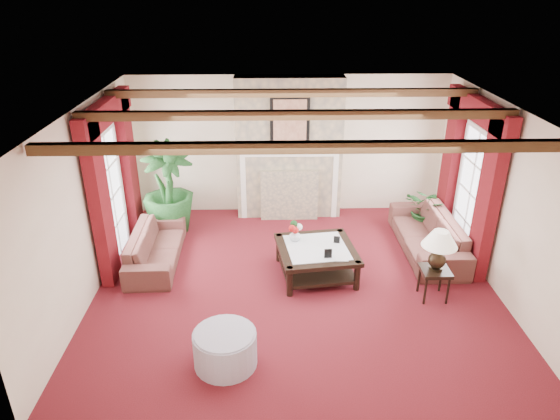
{
  "coord_description": "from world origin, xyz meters",
  "views": [
    {
      "loc": [
        -0.39,
        -6.52,
        4.28
      ],
      "look_at": [
        -0.23,
        0.4,
        1.07
      ],
      "focal_mm": 32.0,
      "sensor_mm": 36.0,
      "label": 1
    }
  ],
  "objects_px": {
    "potted_palm": "(170,207)",
    "sofa_left": "(155,242)",
    "side_table": "(433,283)",
    "sofa_right": "(428,228)",
    "coffee_table": "(316,261)",
    "ottoman": "(225,349)"
  },
  "relations": [
    {
      "from": "potted_palm",
      "to": "coffee_table",
      "type": "relative_size",
      "value": 1.62
    },
    {
      "from": "sofa_left",
      "to": "sofa_right",
      "type": "distance_m",
      "value": 4.59
    },
    {
      "from": "sofa_right",
      "to": "ottoman",
      "type": "height_order",
      "value": "sofa_right"
    },
    {
      "from": "side_table",
      "to": "ottoman",
      "type": "distance_m",
      "value": 3.22
    },
    {
      "from": "potted_palm",
      "to": "coffee_table",
      "type": "xyz_separation_m",
      "value": [
        2.56,
        -1.63,
        -0.23
      ]
    },
    {
      "from": "potted_palm",
      "to": "coffee_table",
      "type": "height_order",
      "value": "potted_palm"
    },
    {
      "from": "sofa_left",
      "to": "side_table",
      "type": "distance_m",
      "value": 4.41
    },
    {
      "from": "potted_palm",
      "to": "ottoman",
      "type": "xyz_separation_m",
      "value": [
        1.28,
        -3.63,
        -0.24
      ]
    },
    {
      "from": "sofa_right",
      "to": "side_table",
      "type": "bearing_deg",
      "value": -12.7
    },
    {
      "from": "sofa_right",
      "to": "coffee_table",
      "type": "xyz_separation_m",
      "value": [
        -1.98,
        -0.73,
        -0.18
      ]
    },
    {
      "from": "sofa_right",
      "to": "coffee_table",
      "type": "relative_size",
      "value": 1.84
    },
    {
      "from": "sofa_right",
      "to": "coffee_table",
      "type": "height_order",
      "value": "sofa_right"
    },
    {
      "from": "side_table",
      "to": "ottoman",
      "type": "height_order",
      "value": "side_table"
    },
    {
      "from": "sofa_left",
      "to": "potted_palm",
      "type": "height_order",
      "value": "potted_palm"
    },
    {
      "from": "sofa_left",
      "to": "coffee_table",
      "type": "xyz_separation_m",
      "value": [
        2.6,
        -0.47,
        -0.13
      ]
    },
    {
      "from": "sofa_right",
      "to": "side_table",
      "type": "xyz_separation_m",
      "value": [
        -0.32,
        -1.4,
        -0.18
      ]
    },
    {
      "from": "sofa_left",
      "to": "potted_palm",
      "type": "xyz_separation_m",
      "value": [
        0.04,
        1.16,
        0.1
      ]
    },
    {
      "from": "sofa_left",
      "to": "side_table",
      "type": "height_order",
      "value": "sofa_left"
    },
    {
      "from": "sofa_left",
      "to": "coffee_table",
      "type": "relative_size",
      "value": 1.61
    },
    {
      "from": "coffee_table",
      "to": "ottoman",
      "type": "distance_m",
      "value": 2.38
    },
    {
      "from": "side_table",
      "to": "ottoman",
      "type": "xyz_separation_m",
      "value": [
        -2.94,
        -1.33,
        -0.02
      ]
    },
    {
      "from": "potted_palm",
      "to": "sofa_left",
      "type": "bearing_deg",
      "value": -91.88
    }
  ]
}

